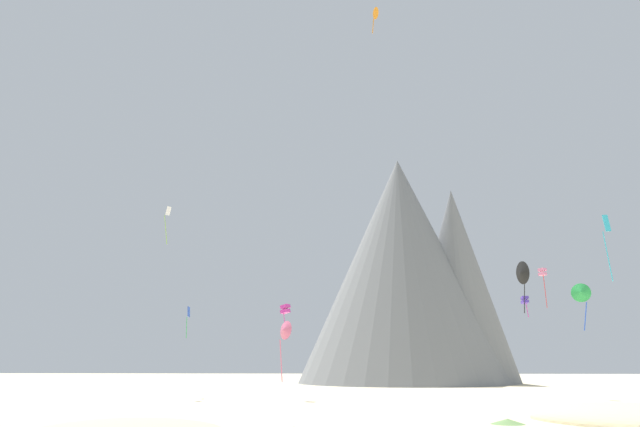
{
  "coord_description": "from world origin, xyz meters",
  "views": [
    {
      "loc": [
        -0.1,
        -29.4,
        4.79
      ],
      "look_at": [
        -3.41,
        35.24,
        20.12
      ],
      "focal_mm": 34.79,
      "sensor_mm": 36.0,
      "label": 1
    }
  ],
  "objects_px": {
    "kite_rainbow_low": "(284,331)",
    "kite_cyan_mid": "(607,235)",
    "kite_blue_low": "(188,314)",
    "bush_far_right": "(508,421)",
    "kite_magenta_low": "(285,309)",
    "bush_mid_center": "(110,427)",
    "kite_pink_mid": "(542,273)",
    "kite_white_mid": "(167,217)",
    "kite_indigo_low": "(525,300)",
    "kite_black_low": "(522,273)",
    "rock_massif": "(416,277)",
    "kite_orange_high": "(375,14)",
    "kite_green_low": "(581,293)"
  },
  "relations": [
    {
      "from": "bush_far_right",
      "to": "kite_blue_low",
      "type": "relative_size",
      "value": 0.61
    },
    {
      "from": "kite_blue_low",
      "to": "kite_white_mid",
      "type": "distance_m",
      "value": 14.67
    },
    {
      "from": "kite_pink_mid",
      "to": "kite_green_low",
      "type": "xyz_separation_m",
      "value": [
        -8.94,
        -38.4,
        -6.74
      ]
    },
    {
      "from": "bush_far_right",
      "to": "kite_rainbow_low",
      "type": "distance_m",
      "value": 18.51
    },
    {
      "from": "kite_magenta_low",
      "to": "kite_blue_low",
      "type": "distance_m",
      "value": 14.86
    },
    {
      "from": "kite_indigo_low",
      "to": "kite_magenta_low",
      "type": "bearing_deg",
      "value": 166.56
    },
    {
      "from": "kite_magenta_low",
      "to": "kite_black_low",
      "type": "height_order",
      "value": "kite_black_low"
    },
    {
      "from": "kite_blue_low",
      "to": "kite_orange_high",
      "type": "bearing_deg",
      "value": -93.17
    },
    {
      "from": "kite_pink_mid",
      "to": "kite_white_mid",
      "type": "bearing_deg",
      "value": 143.54
    },
    {
      "from": "kite_black_low",
      "to": "kite_rainbow_low",
      "type": "bearing_deg",
      "value": -74.98
    },
    {
      "from": "kite_rainbow_low",
      "to": "kite_magenta_low",
      "type": "bearing_deg",
      "value": 143.55
    },
    {
      "from": "rock_massif",
      "to": "kite_green_low",
      "type": "distance_m",
      "value": 89.56
    },
    {
      "from": "kite_orange_high",
      "to": "kite_pink_mid",
      "type": "distance_m",
      "value": 44.19
    },
    {
      "from": "kite_white_mid",
      "to": "bush_mid_center",
      "type": "bearing_deg",
      "value": -76.66
    },
    {
      "from": "bush_far_right",
      "to": "kite_magenta_low",
      "type": "relative_size",
      "value": 0.86
    },
    {
      "from": "kite_orange_high",
      "to": "bush_mid_center",
      "type": "bearing_deg",
      "value": -30.72
    },
    {
      "from": "kite_black_low",
      "to": "kite_pink_mid",
      "type": "bearing_deg",
      "value": 139.88
    },
    {
      "from": "kite_pink_mid",
      "to": "kite_green_low",
      "type": "bearing_deg",
      "value": -139.68
    },
    {
      "from": "kite_rainbow_low",
      "to": "kite_indigo_low",
      "type": "xyz_separation_m",
      "value": [
        26.2,
        27.15,
        4.81
      ]
    },
    {
      "from": "kite_rainbow_low",
      "to": "kite_cyan_mid",
      "type": "xyz_separation_m",
      "value": [
        27.99,
        5.88,
        8.58
      ]
    },
    {
      "from": "kite_cyan_mid",
      "to": "kite_blue_low",
      "type": "height_order",
      "value": "kite_cyan_mid"
    },
    {
      "from": "kite_pink_mid",
      "to": "bush_mid_center",
      "type": "bearing_deg",
      "value": -171.23
    },
    {
      "from": "kite_cyan_mid",
      "to": "kite_pink_mid",
      "type": "height_order",
      "value": "kite_cyan_mid"
    },
    {
      "from": "bush_mid_center",
      "to": "kite_black_low",
      "type": "bearing_deg",
      "value": 31.78
    },
    {
      "from": "kite_orange_high",
      "to": "kite_cyan_mid",
      "type": "height_order",
      "value": "kite_orange_high"
    },
    {
      "from": "kite_magenta_low",
      "to": "kite_pink_mid",
      "type": "height_order",
      "value": "kite_pink_mid"
    },
    {
      "from": "kite_cyan_mid",
      "to": "kite_indigo_low",
      "type": "xyz_separation_m",
      "value": [
        -1.79,
        21.27,
        -3.77
      ]
    },
    {
      "from": "kite_magenta_low",
      "to": "bush_mid_center",
      "type": "bearing_deg",
      "value": -166.87
    },
    {
      "from": "bush_mid_center",
      "to": "kite_magenta_low",
      "type": "distance_m",
      "value": 39.29
    },
    {
      "from": "rock_massif",
      "to": "bush_mid_center",
      "type": "bearing_deg",
      "value": -108.05
    },
    {
      "from": "bush_mid_center",
      "to": "kite_pink_mid",
      "type": "relative_size",
      "value": 0.46
    },
    {
      "from": "kite_magenta_low",
      "to": "kite_orange_high",
      "type": "bearing_deg",
      "value": -129.27
    },
    {
      "from": "kite_cyan_mid",
      "to": "bush_mid_center",
      "type": "bearing_deg",
      "value": 44.13
    },
    {
      "from": "kite_rainbow_low",
      "to": "kite_black_low",
      "type": "distance_m",
      "value": 27.99
    },
    {
      "from": "kite_orange_high",
      "to": "kite_indigo_low",
      "type": "height_order",
      "value": "kite_orange_high"
    },
    {
      "from": "kite_green_low",
      "to": "bush_far_right",
      "type": "bearing_deg",
      "value": 177.05
    },
    {
      "from": "kite_orange_high",
      "to": "kite_blue_low",
      "type": "distance_m",
      "value": 47.37
    },
    {
      "from": "bush_far_right",
      "to": "kite_black_low",
      "type": "distance_m",
      "value": 19.8
    },
    {
      "from": "bush_mid_center",
      "to": "kite_magenta_low",
      "type": "height_order",
      "value": "kite_magenta_low"
    },
    {
      "from": "kite_orange_high",
      "to": "kite_indigo_low",
      "type": "xyz_separation_m",
      "value": [
        18.2,
        19.61,
        -27.23
      ]
    },
    {
      "from": "rock_massif",
      "to": "kite_rainbow_low",
      "type": "relative_size",
      "value": 12.51
    },
    {
      "from": "kite_indigo_low",
      "to": "kite_pink_mid",
      "type": "relative_size",
      "value": 0.47
    },
    {
      "from": "kite_cyan_mid",
      "to": "kite_white_mid",
      "type": "bearing_deg",
      "value": -5.15
    },
    {
      "from": "kite_cyan_mid",
      "to": "kite_blue_low",
      "type": "bearing_deg",
      "value": -6.48
    },
    {
      "from": "kite_rainbow_low",
      "to": "kite_blue_low",
      "type": "distance_m",
      "value": 40.18
    },
    {
      "from": "kite_rainbow_low",
      "to": "kite_pink_mid",
      "type": "distance_m",
      "value": 49.82
    },
    {
      "from": "kite_pink_mid",
      "to": "kite_white_mid",
      "type": "height_order",
      "value": "kite_white_mid"
    },
    {
      "from": "bush_mid_center",
      "to": "kite_indigo_low",
      "type": "xyz_separation_m",
      "value": [
        37.28,
        33.12,
        11.41
      ]
    },
    {
      "from": "kite_blue_low",
      "to": "kite_indigo_low",
      "type": "bearing_deg",
      "value": -56.28
    },
    {
      "from": "rock_massif",
      "to": "kite_green_low",
      "type": "xyz_separation_m",
      "value": [
        3.34,
        -88.58,
        -12.83
      ]
    }
  ]
}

